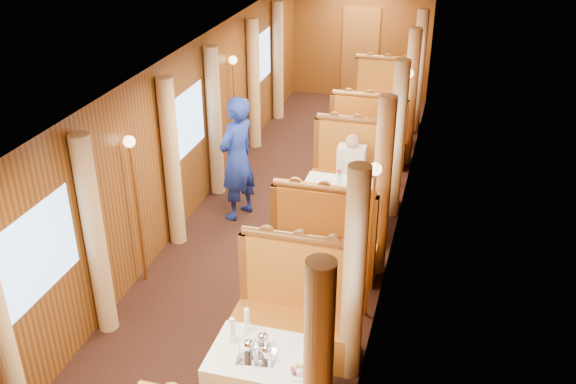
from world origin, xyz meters
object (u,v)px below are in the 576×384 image
at_px(teapot_left, 249,350).
at_px(banquette_near_aft, 296,315).
at_px(fruit_plate, 299,371).
at_px(banquette_mid_fwd, 325,244).
at_px(banquette_far_aft, 384,103).
at_px(passenger, 351,165).
at_px(banquette_far_fwd, 368,141).
at_px(tea_tray, 256,357).
at_px(teapot_right, 267,355).
at_px(banquette_mid_aft, 353,176).
at_px(table_far, 376,123).
at_px(teapot_back, 263,343).
at_px(rose_vase_mid, 339,175).
at_px(steward, 237,159).
at_px(table_mid, 340,210).
at_px(rose_vase_far, 380,95).

bearing_deg(teapot_left, banquette_near_aft, 69.95).
bearing_deg(fruit_plate, banquette_mid_fwd, 97.14).
height_order(banquette_near_aft, banquette_mid_fwd, same).
distance_m(banquette_mid_fwd, banquette_far_aft, 5.53).
height_order(banquette_far_aft, passenger, banquette_far_aft).
distance_m(banquette_far_fwd, teapot_left, 6.07).
distance_m(banquette_near_aft, tea_tray, 1.13).
relative_size(banquette_mid_fwd, teapot_right, 8.16).
distance_m(banquette_mid_fwd, banquette_mid_aft, 2.03).
bearing_deg(banquette_mid_aft, banquette_far_fwd, 90.00).
xyz_separation_m(table_far, teapot_back, (-0.06, -6.94, 0.44)).
xyz_separation_m(teapot_left, teapot_right, (0.17, -0.02, -0.00)).
bearing_deg(banquette_far_fwd, teapot_right, -89.83).
relative_size(tea_tray, passenger, 0.45).
bearing_deg(fruit_plate, banquette_near_aft, 105.79).
bearing_deg(banquette_near_aft, tea_tray, -94.44).
height_order(banquette_mid_aft, rose_vase_mid, banquette_mid_aft).
height_order(banquette_far_fwd, banquette_far_aft, same).
relative_size(teapot_left, fruit_plate, 0.73).
distance_m(banquette_mid_fwd, rose_vase_mid, 1.12).
xyz_separation_m(teapot_back, rose_vase_mid, (0.03, 3.43, 0.11)).
distance_m(tea_tray, steward, 3.97).
bearing_deg(rose_vase_mid, tea_tray, -90.81).
xyz_separation_m(banquette_mid_fwd, banquette_mid_aft, (0.00, 2.03, 0.00)).
height_order(banquette_far_aft, teapot_left, banquette_far_aft).
relative_size(table_mid, rose_vase_far, 2.92).
bearing_deg(banquette_mid_fwd, tea_tray, -91.88).
xyz_separation_m(teapot_right, fruit_plate, (0.31, -0.07, -0.05)).
xyz_separation_m(teapot_back, fruit_plate, (0.39, -0.21, -0.05)).
height_order(banquette_far_fwd, fruit_plate, banquette_far_fwd).
height_order(teapot_right, rose_vase_mid, rose_vase_mid).
distance_m(table_far, teapot_back, 6.95).
relative_size(banquette_mid_fwd, table_far, 1.28).
relative_size(banquette_far_aft, teapot_left, 8.03).
relative_size(banquette_mid_fwd, banquette_far_aft, 1.00).
bearing_deg(passenger, teapot_left, -92.02).
bearing_deg(banquette_far_aft, banquette_mid_fwd, -90.00).
bearing_deg(passenger, banquette_far_fwd, 90.00).
distance_m(table_mid, teapot_right, 3.61).
distance_m(teapot_left, rose_vase_far, 7.06).
relative_size(banquette_mid_aft, rose_vase_mid, 3.72).
xyz_separation_m(teapot_left, passenger, (0.15, 4.29, -0.08)).
xyz_separation_m(banquette_far_fwd, rose_vase_far, (0.04, 1.00, 0.50)).
bearing_deg(table_mid, tea_tray, -91.35).
relative_size(banquette_near_aft, fruit_plate, 5.90).
distance_m(teapot_back, passenger, 4.17).
height_order(tea_tray, steward, steward).
height_order(banquette_near_aft, rose_vase_far, banquette_near_aft).
distance_m(teapot_left, rose_vase_mid, 3.55).
distance_m(teapot_back, rose_vase_mid, 3.43).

